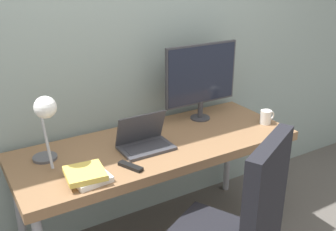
{
  "coord_description": "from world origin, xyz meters",
  "views": [
    {
      "loc": [
        -1.08,
        -1.6,
        1.85
      ],
      "look_at": [
        0.06,
        0.31,
        0.95
      ],
      "focal_mm": 42.0,
      "sensor_mm": 36.0,
      "label": 1
    }
  ],
  "objects": [
    {
      "name": "book_stack",
      "position": [
        -0.53,
        0.13,
        0.8
      ],
      "size": [
        0.23,
        0.22,
        0.06
      ],
      "color": "silver",
      "rests_on": "desk"
    },
    {
      "name": "laptop",
      "position": [
        -0.1,
        0.31,
        0.81
      ],
      "size": [
        0.32,
        0.21,
        0.21
      ],
      "color": "#38383D",
      "rests_on": "desk"
    },
    {
      "name": "office_chair",
      "position": [
        0.02,
        -0.42,
        0.59
      ],
      "size": [
        0.65,
        0.67,
        1.11
      ],
      "color": "black",
      "rests_on": "ground_plane"
    },
    {
      "name": "desk",
      "position": [
        0.0,
        0.35,
        0.71
      ],
      "size": [
        1.78,
        0.69,
        0.77
      ],
      "color": "brown",
      "rests_on": "ground_plane"
    },
    {
      "name": "desk_lamp",
      "position": [
        -0.66,
        0.35,
        1.08
      ],
      "size": [
        0.14,
        0.29,
        0.43
      ],
      "color": "#4C4C51",
      "rests_on": "desk"
    },
    {
      "name": "monitor",
      "position": [
        0.46,
        0.53,
        1.08
      ],
      "size": [
        0.57,
        0.14,
        0.54
      ],
      "color": "#333338",
      "rests_on": "desk"
    },
    {
      "name": "tv_remote",
      "position": [
        -0.29,
        0.13,
        0.78
      ],
      "size": [
        0.1,
        0.16,
        0.02
      ],
      "color": "black",
      "rests_on": "desk"
    },
    {
      "name": "mug",
      "position": [
        0.8,
        0.22,
        0.82
      ],
      "size": [
        0.12,
        0.08,
        0.1
      ],
      "color": "silver",
      "rests_on": "desk"
    },
    {
      "name": "wall_back",
      "position": [
        0.0,
        0.76,
        1.3
      ],
      "size": [
        8.0,
        0.05,
        2.6
      ],
      "color": "gray",
      "rests_on": "ground_plane"
    }
  ]
}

